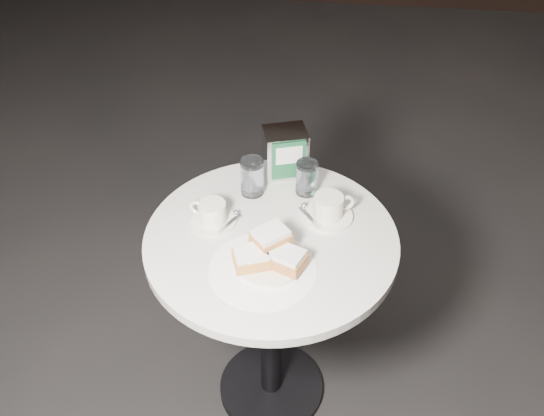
{
  "coord_description": "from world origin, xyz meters",
  "views": [
    {
      "loc": [
        0.15,
        -1.2,
        1.89
      ],
      "look_at": [
        0.0,
        0.02,
        0.83
      ],
      "focal_mm": 40.0,
      "sensor_mm": 36.0,
      "label": 1
    }
  ],
  "objects": [
    {
      "name": "sugar_spill",
      "position": [
        -0.01,
        -0.13,
        0.75
      ],
      "size": [
        0.37,
        0.37,
        0.0
      ],
      "primitive_type": "cylinder",
      "rotation": [
        0.0,
        0.0,
        0.38
      ],
      "color": "white",
      "rests_on": "cafe_table"
    },
    {
      "name": "coffee_cup_right",
      "position": [
        0.15,
        0.1,
        0.78
      ],
      "size": [
        0.19,
        0.19,
        0.07
      ],
      "rotation": [
        0.0,
        0.0,
        0.39
      ],
      "color": "white",
      "rests_on": "cafe_table"
    },
    {
      "name": "coffee_cup_left",
      "position": [
        -0.17,
        0.04,
        0.77
      ],
      "size": [
        0.16,
        0.16,
        0.07
      ],
      "rotation": [
        0.0,
        0.0,
        -0.26
      ],
      "color": "silver",
      "rests_on": "cafe_table"
    },
    {
      "name": "ground",
      "position": [
        0.0,
        0.0,
        0.0
      ],
      "size": [
        7.0,
        7.0,
        0.0
      ],
      "primitive_type": "plane",
      "color": "black",
      "rests_on": "ground"
    },
    {
      "name": "beignet_plate",
      "position": [
        0.01,
        -0.1,
        0.78
      ],
      "size": [
        0.2,
        0.19,
        0.09
      ],
      "rotation": [
        0.0,
        0.0,
        0.03
      ],
      "color": "silver",
      "rests_on": "cafe_table"
    },
    {
      "name": "water_glass_right",
      "position": [
        0.08,
        0.21,
        0.8
      ],
      "size": [
        0.07,
        0.07,
        0.1
      ],
      "rotation": [
        0.0,
        0.0,
        0.15
      ],
      "color": "silver",
      "rests_on": "cafe_table"
    },
    {
      "name": "water_glass_left",
      "position": [
        -0.08,
        0.18,
        0.8
      ],
      "size": [
        0.09,
        0.09,
        0.11
      ],
      "rotation": [
        0.0,
        0.0,
        0.27
      ],
      "color": "white",
      "rests_on": "cafe_table"
    },
    {
      "name": "napkin_dispenser",
      "position": [
        0.01,
        0.3,
        0.82
      ],
      "size": [
        0.15,
        0.14,
        0.15
      ],
      "rotation": [
        0.0,
        0.0,
        0.31
      ],
      "color": "silver",
      "rests_on": "cafe_table"
    },
    {
      "name": "cafe_table",
      "position": [
        0.0,
        0.0,
        0.55
      ],
      "size": [
        0.7,
        0.7,
        0.74
      ],
      "color": "black",
      "rests_on": "ground"
    }
  ]
}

